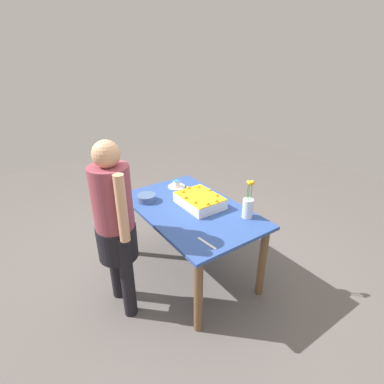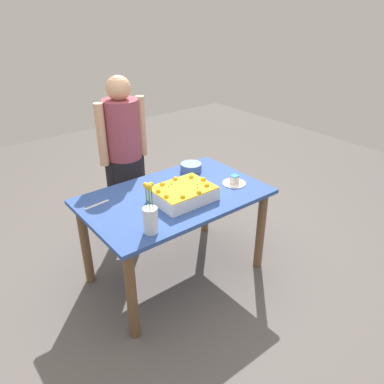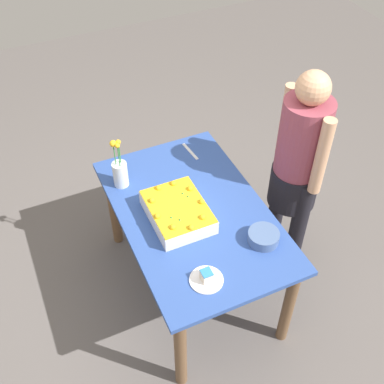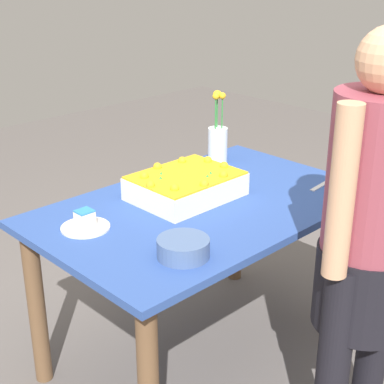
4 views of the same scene
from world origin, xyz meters
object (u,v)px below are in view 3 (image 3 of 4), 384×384
(flower_vase, at_px, (120,172))
(serving_plate_with_slice, at_px, (206,278))
(person_standing, at_px, (298,162))
(cake_knife, at_px, (190,151))
(fruit_bowl, at_px, (263,237))
(sheet_cake, at_px, (178,211))

(flower_vase, bearing_deg, serving_plate_with_slice, 10.97)
(flower_vase, xyz_separation_m, person_standing, (0.40, 1.03, 0.02))
(cake_knife, distance_m, person_standing, 0.73)
(cake_knife, xyz_separation_m, fruit_bowl, (0.88, 0.05, 0.03))
(cake_knife, bearing_deg, flower_vase, -83.59)
(cake_knife, relative_size, person_standing, 0.13)
(sheet_cake, xyz_separation_m, fruit_bowl, (0.36, 0.37, -0.02))
(cake_knife, xyz_separation_m, flower_vase, (0.11, -0.53, 0.10))
(flower_vase, bearing_deg, fruit_bowl, 36.85)
(fruit_bowl, height_order, person_standing, person_standing)
(flower_vase, distance_m, person_standing, 1.11)
(sheet_cake, relative_size, cake_knife, 2.20)
(cake_knife, distance_m, fruit_bowl, 0.88)
(fruit_bowl, relative_size, person_standing, 0.12)
(cake_knife, height_order, flower_vase, flower_vase)
(sheet_cake, height_order, person_standing, person_standing)
(serving_plate_with_slice, relative_size, flower_vase, 0.52)
(person_standing, bearing_deg, serving_plate_with_slice, 29.25)
(cake_knife, xyz_separation_m, person_standing, (0.51, 0.51, 0.12))
(flower_vase, bearing_deg, cake_knife, 102.19)
(person_standing, bearing_deg, flower_vase, -20.93)
(fruit_bowl, bearing_deg, cake_knife, -176.74)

